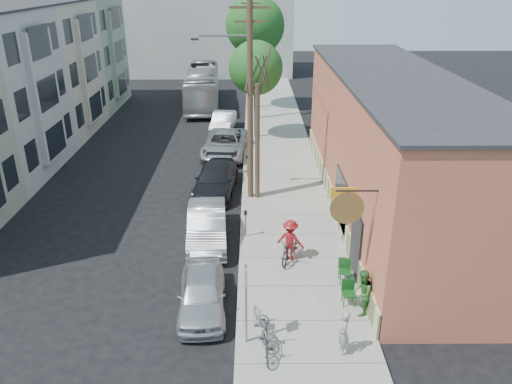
{
  "coord_description": "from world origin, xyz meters",
  "views": [
    {
      "loc": [
        2.55,
        -17.44,
        10.73
      ],
      "look_at": [
        2.71,
        3.57,
        1.5
      ],
      "focal_mm": 35.0,
      "sensor_mm": 36.0,
      "label": 1
    }
  ],
  "objects_px": {
    "parking_meter_near": "(246,219)",
    "bus": "(202,87)",
    "parked_bike_b": "(261,323)",
    "car_3": "(225,144)",
    "tree_bare": "(257,143)",
    "tree_leafy_far": "(255,26)",
    "car_0": "(202,293)",
    "patron_green": "(362,293)",
    "car_1": "(207,226)",
    "patio_chair_a": "(349,293)",
    "parked_bike_a": "(266,341)",
    "car_2": "(216,180)",
    "car_4": "(223,122)",
    "patio_chair_b": "(345,271)",
    "tree_leafy_mid": "(256,68)",
    "cyclist": "(290,240)",
    "utility_pole_near": "(249,95)",
    "patron_grey": "(343,333)",
    "sign_post": "(246,297)",
    "parking_meter_far": "(247,162)"
  },
  "relations": [
    {
      "from": "parked_bike_a",
      "to": "parked_bike_b",
      "type": "bearing_deg",
      "value": 97.56
    },
    {
      "from": "car_2",
      "to": "patron_grey",
      "type": "bearing_deg",
      "value": -64.92
    },
    {
      "from": "parked_bike_a",
      "to": "patron_grey",
      "type": "bearing_deg",
      "value": -0.2
    },
    {
      "from": "patio_chair_b",
      "to": "patron_green",
      "type": "bearing_deg",
      "value": -68.57
    },
    {
      "from": "patron_green",
      "to": "car_1",
      "type": "relative_size",
      "value": 0.35
    },
    {
      "from": "sign_post",
      "to": "car_3",
      "type": "bearing_deg",
      "value": 94.96
    },
    {
      "from": "patio_chair_b",
      "to": "car_3",
      "type": "xyz_separation_m",
      "value": [
        -5.19,
        14.57,
        0.18
      ]
    },
    {
      "from": "car_0",
      "to": "car_3",
      "type": "xyz_separation_m",
      "value": [
        0.0,
        16.02,
        0.09
      ]
    },
    {
      "from": "parked_bike_b",
      "to": "tree_bare",
      "type": "bearing_deg",
      "value": 78.2
    },
    {
      "from": "parking_meter_far",
      "to": "car_3",
      "type": "height_order",
      "value": "car_3"
    },
    {
      "from": "parking_meter_near",
      "to": "bus",
      "type": "xyz_separation_m",
      "value": [
        -4.06,
        24.5,
        0.62
      ]
    },
    {
      "from": "tree_leafy_far",
      "to": "patron_green",
      "type": "bearing_deg",
      "value": -83.17
    },
    {
      "from": "car_2",
      "to": "car_4",
      "type": "distance_m",
      "value": 11.29
    },
    {
      "from": "tree_leafy_far",
      "to": "utility_pole_near",
      "type": "bearing_deg",
      "value": -91.26
    },
    {
      "from": "tree_bare",
      "to": "tree_leafy_far",
      "type": "height_order",
      "value": "tree_leafy_far"
    },
    {
      "from": "car_0",
      "to": "bus",
      "type": "distance_m",
      "value": 29.6
    },
    {
      "from": "patio_chair_a",
      "to": "car_3",
      "type": "xyz_separation_m",
      "value": [
        -5.07,
        15.96,
        0.18
      ]
    },
    {
      "from": "tree_leafy_mid",
      "to": "car_0",
      "type": "height_order",
      "value": "tree_leafy_mid"
    },
    {
      "from": "car_0",
      "to": "car_2",
      "type": "height_order",
      "value": "car_2"
    },
    {
      "from": "cyclist",
      "to": "patron_grey",
      "type": "bearing_deg",
      "value": 125.92
    },
    {
      "from": "tree_bare",
      "to": "cyclist",
      "type": "xyz_separation_m",
      "value": [
        1.25,
        -6.09,
        -2.06
      ]
    },
    {
      "from": "patio_chair_a",
      "to": "bus",
      "type": "relative_size",
      "value": 0.08
    },
    {
      "from": "sign_post",
      "to": "cyclist",
      "type": "height_order",
      "value": "sign_post"
    },
    {
      "from": "parking_meter_near",
      "to": "car_1",
      "type": "distance_m",
      "value": 1.69
    },
    {
      "from": "sign_post",
      "to": "parked_bike_b",
      "type": "height_order",
      "value": "sign_post"
    },
    {
      "from": "car_2",
      "to": "car_1",
      "type": "bearing_deg",
      "value": -85.61
    },
    {
      "from": "cyclist",
      "to": "parked_bike_b",
      "type": "bearing_deg",
      "value": 98.82
    },
    {
      "from": "car_1",
      "to": "bus",
      "type": "height_order",
      "value": "bus"
    },
    {
      "from": "parked_bike_b",
      "to": "car_2",
      "type": "xyz_separation_m",
      "value": [
        -2.21,
        11.75,
        0.05
      ]
    },
    {
      "from": "parked_bike_a",
      "to": "car_2",
      "type": "distance_m",
      "value": 12.78
    },
    {
      "from": "utility_pole_near",
      "to": "sign_post",
      "type": "bearing_deg",
      "value": -90.21
    },
    {
      "from": "car_1",
      "to": "tree_bare",
      "type": "bearing_deg",
      "value": 59.01
    },
    {
      "from": "tree_leafy_mid",
      "to": "car_3",
      "type": "bearing_deg",
      "value": -119.31
    },
    {
      "from": "patron_grey",
      "to": "patron_green",
      "type": "bearing_deg",
      "value": 160.41
    },
    {
      "from": "utility_pole_near",
      "to": "parked_bike_a",
      "type": "relative_size",
      "value": 6.28
    },
    {
      "from": "parked_bike_a",
      "to": "parked_bike_b",
      "type": "xyz_separation_m",
      "value": [
        -0.13,
        0.82,
        0.04
      ]
    },
    {
      "from": "tree_leafy_far",
      "to": "sign_post",
      "type": "bearing_deg",
      "value": -90.87
    },
    {
      "from": "parking_meter_near",
      "to": "car_2",
      "type": "xyz_separation_m",
      "value": [
        -1.64,
        5.17,
        -0.25
      ]
    },
    {
      "from": "tree_bare",
      "to": "patio_chair_b",
      "type": "xyz_separation_m",
      "value": [
        3.19,
        -7.73,
        -2.48
      ]
    },
    {
      "from": "patron_grey",
      "to": "car_2",
      "type": "height_order",
      "value": "patron_grey"
    },
    {
      "from": "patron_grey",
      "to": "tree_leafy_far",
      "type": "bearing_deg",
      "value": -168.74
    },
    {
      "from": "cyclist",
      "to": "car_3",
      "type": "relative_size",
      "value": 0.31
    },
    {
      "from": "parked_bike_b",
      "to": "car_3",
      "type": "relative_size",
      "value": 0.36
    },
    {
      "from": "tree_bare",
      "to": "parked_bike_b",
      "type": "height_order",
      "value": "tree_bare"
    },
    {
      "from": "parking_meter_near",
      "to": "patio_chair_b",
      "type": "height_order",
      "value": "parking_meter_near"
    },
    {
      "from": "car_2",
      "to": "parking_meter_near",
      "type": "bearing_deg",
      "value": -67.7
    },
    {
      "from": "sign_post",
      "to": "tree_leafy_far",
      "type": "height_order",
      "value": "tree_leafy_far"
    },
    {
      "from": "parking_meter_far",
      "to": "parked_bike_b",
      "type": "xyz_separation_m",
      "value": [
        0.57,
        -13.68,
        -0.31
      ]
    },
    {
      "from": "sign_post",
      "to": "car_2",
      "type": "bearing_deg",
      "value": 98.25
    },
    {
      "from": "sign_post",
      "to": "parking_meter_near",
      "type": "height_order",
      "value": "sign_post"
    }
  ]
}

